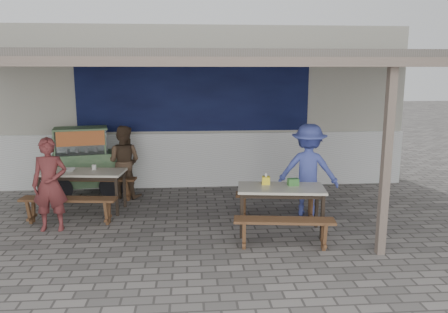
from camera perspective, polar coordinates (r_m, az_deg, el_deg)
name	(u,v)px	position (r m, az deg, el deg)	size (l,w,h in m)	color
ground	(211,235)	(6.99, -1.73, -10.19)	(60.00, 60.00, 0.00)	slate
back_wall	(203,107)	(10.12, -2.81, 6.45)	(9.00, 1.28, 3.50)	#B0AE9E
warung_roof	(208,60)	(7.42, -2.08, 12.46)	(9.00, 4.21, 2.81)	#524B46
table_left	(82,175)	(8.36, -18.03, -2.36)	(1.57, 0.81, 0.75)	beige
bench_left_street	(69,204)	(7.82, -19.61, -5.88)	(1.63, 0.47, 0.45)	brown
bench_left_wall	(96,183)	(9.07, -16.42, -3.38)	(1.63, 0.47, 0.45)	brown
table_right	(281,192)	(6.94, 7.45, -4.62)	(1.42, 0.84, 0.75)	beige
bench_right_street	(284,227)	(6.42, 7.84, -9.07)	(1.47, 0.46, 0.45)	brown
bench_right_wall	(277,200)	(7.66, 7.00, -5.68)	(1.47, 0.46, 0.45)	brown
vendor_cart	(84,159)	(9.32, -17.83, -0.35)	(1.69, 0.96, 1.42)	#6F8D5E
patron_street_side	(50,185)	(7.51, -21.78, -3.43)	(0.55, 0.36, 1.52)	maroon
patron_wall_side	(124,162)	(9.05, -12.97, -0.67)	(0.71, 0.56, 1.47)	brown
patron_right_table	(308,170)	(7.87, 10.95, -1.73)	(1.06, 0.61, 1.64)	#4754B1
tissue_box	(266,180)	(7.05, 5.49, -3.12)	(0.12, 0.12, 0.12)	yellow
donation_box	(293,182)	(7.03, 9.01, -3.30)	(0.17, 0.11, 0.11)	#3A7735
condiment_jar	(94,167)	(8.40, -16.61, -1.34)	(0.08, 0.08, 0.09)	silver
condiment_bowl	(70,170)	(8.41, -19.47, -1.65)	(0.19, 0.19, 0.05)	white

